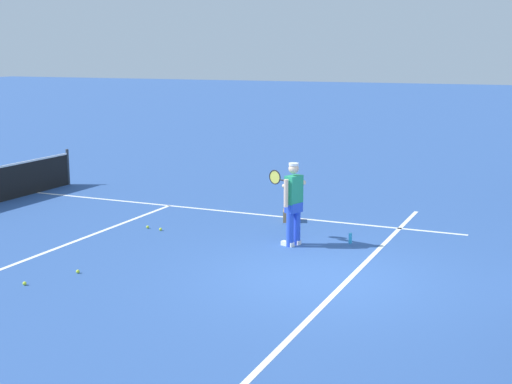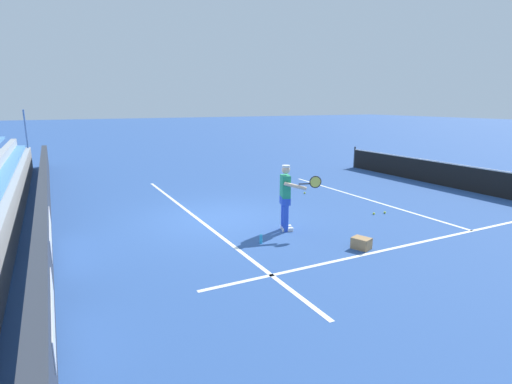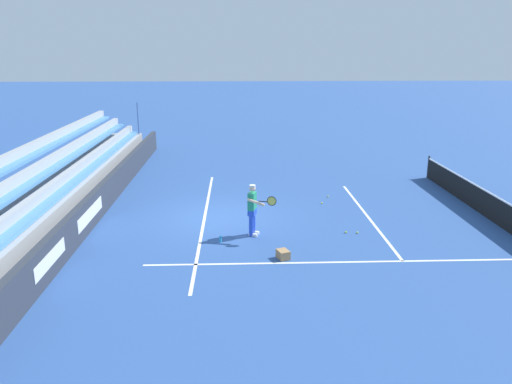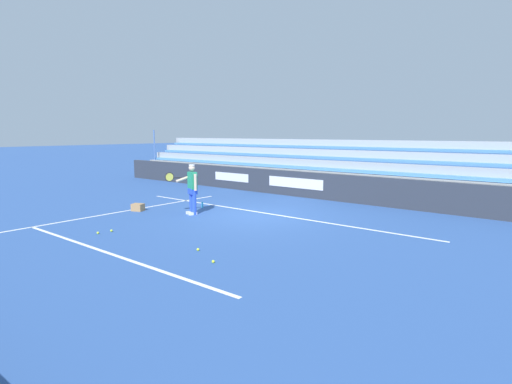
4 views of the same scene
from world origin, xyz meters
The scene contains 11 objects.
ground_plane centered at (0.00, 0.00, 0.00)m, with size 160.00×160.00×0.00m, color #2D5193.
court_baseline_white centered at (0.00, -0.50, 0.00)m, with size 12.00×0.10×0.01m, color white.
court_sideline_white centered at (4.11, 4.00, 0.00)m, with size 0.10×12.00×0.01m, color white.
court_service_line_white centered at (0.00, 5.50, 0.00)m, with size 8.22×0.10×0.01m, color white.
tennis_player centered at (1.82, 1.21, 0.89)m, with size 0.80×0.94×1.71m.
ball_box_cardboard centered at (3.78, 2.04, 0.13)m, with size 0.40×0.30×0.26m, color #A87F51.
tennis_ball_stray_back centered at (-2.44, 4.48, 0.03)m, with size 0.07×0.07×0.07m, color #CCE533.
tennis_ball_on_baseline centered at (-1.52, 4.07, 0.03)m, with size 0.07×0.07×0.07m, color #CCE533.
tennis_ball_by_box centered at (1.76, 4.33, 0.03)m, with size 0.07×0.07×0.07m, color #CCE533.
tennis_ball_midcourt centered at (1.82, 4.71, 0.03)m, with size 0.07×0.07×0.07m, color #CCE533.
water_bottle centered at (2.43, 0.16, 0.11)m, with size 0.07×0.07×0.22m, color #33B2E5.
Camera 1 is at (-11.47, -3.83, 3.91)m, focal length 50.00 mm.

